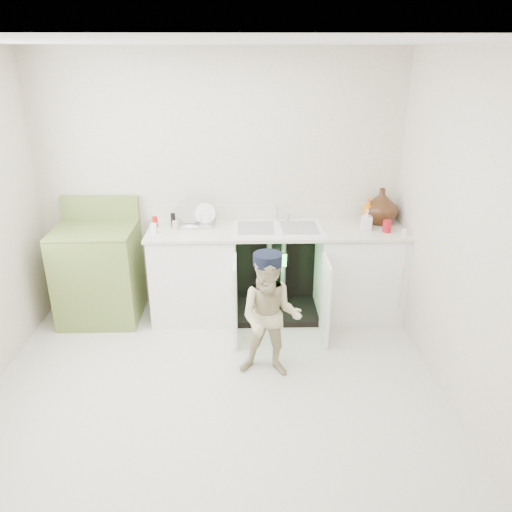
# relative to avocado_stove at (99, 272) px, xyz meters

# --- Properties ---
(ground) EXTENTS (3.50, 3.50, 0.00)m
(ground) POSITION_rel_avocado_stove_xyz_m (1.17, -1.18, -0.48)
(ground) COLOR beige
(ground) RESTS_ON ground
(room_shell) EXTENTS (6.00, 5.50, 1.26)m
(room_shell) POSITION_rel_avocado_stove_xyz_m (1.17, -1.18, 0.77)
(room_shell) COLOR #BFB6A4
(room_shell) RESTS_ON ground
(counter_run) EXTENTS (2.44, 1.02, 1.24)m
(counter_run) POSITION_rel_avocado_stove_xyz_m (1.75, 0.03, 0.00)
(counter_run) COLOR white
(counter_run) RESTS_ON ground
(avocado_stove) EXTENTS (0.74, 0.65, 1.15)m
(avocado_stove) POSITION_rel_avocado_stove_xyz_m (0.00, 0.00, 0.00)
(avocado_stove) COLOR olive
(avocado_stove) RESTS_ON ground
(repair_worker) EXTENTS (0.56, 0.91, 1.04)m
(repair_worker) POSITION_rel_avocado_stove_xyz_m (1.60, -0.99, 0.05)
(repair_worker) COLOR #C7BB8E
(repair_worker) RESTS_ON ground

